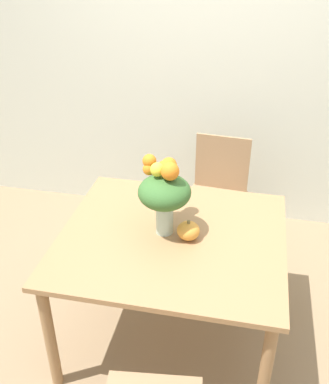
# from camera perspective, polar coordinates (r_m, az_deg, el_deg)

# --- Properties ---
(ground_plane) EXTENTS (12.00, 12.00, 0.00)m
(ground_plane) POSITION_cam_1_polar(r_m,az_deg,el_deg) (2.94, 0.84, -17.15)
(ground_plane) COLOR #8E7556
(wall_back) EXTENTS (8.00, 0.06, 2.70)m
(wall_back) POSITION_cam_1_polar(r_m,az_deg,el_deg) (3.51, 5.82, 16.97)
(wall_back) COLOR silver
(wall_back) RESTS_ON ground_plane
(dining_table) EXTENTS (1.21, 1.09, 0.74)m
(dining_table) POSITION_cam_1_polar(r_m,az_deg,el_deg) (2.50, 0.95, -7.19)
(dining_table) COLOR #9E754C
(dining_table) RESTS_ON ground_plane
(flower_vase) EXTENTS (0.28, 0.35, 0.43)m
(flower_vase) POSITION_cam_1_polar(r_m,az_deg,el_deg) (2.34, -0.03, 0.13)
(flower_vase) COLOR #B2CCBC
(flower_vase) RESTS_ON dining_table
(pumpkin) EXTENTS (0.12, 0.12, 0.11)m
(pumpkin) POSITION_cam_1_polar(r_m,az_deg,el_deg) (2.40, 3.04, -4.92)
(pumpkin) COLOR gold
(pumpkin) RESTS_ON dining_table
(dining_chair_near_window) EXTENTS (0.45, 0.45, 0.88)m
(dining_chair_near_window) POSITION_cam_1_polar(r_m,az_deg,el_deg) (3.33, 6.71, -0.43)
(dining_chair_near_window) COLOR #9E7A56
(dining_chair_near_window) RESTS_ON ground_plane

